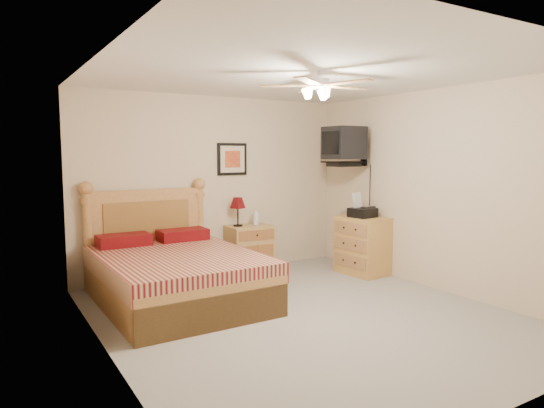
# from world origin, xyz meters

# --- Properties ---
(floor) EXTENTS (4.50, 4.50, 0.00)m
(floor) POSITION_xyz_m (0.00, 0.00, 0.00)
(floor) COLOR gray
(floor) RESTS_ON ground
(ceiling) EXTENTS (4.00, 4.50, 0.04)m
(ceiling) POSITION_xyz_m (0.00, 0.00, 2.50)
(ceiling) COLOR white
(ceiling) RESTS_ON ground
(wall_back) EXTENTS (4.00, 0.04, 2.50)m
(wall_back) POSITION_xyz_m (0.00, 2.25, 1.25)
(wall_back) COLOR beige
(wall_back) RESTS_ON ground
(wall_front) EXTENTS (4.00, 0.04, 2.50)m
(wall_front) POSITION_xyz_m (0.00, -2.25, 1.25)
(wall_front) COLOR beige
(wall_front) RESTS_ON ground
(wall_left) EXTENTS (0.04, 4.50, 2.50)m
(wall_left) POSITION_xyz_m (-2.00, 0.00, 1.25)
(wall_left) COLOR beige
(wall_left) RESTS_ON ground
(wall_right) EXTENTS (0.04, 4.50, 2.50)m
(wall_right) POSITION_xyz_m (2.00, 0.00, 1.25)
(wall_right) COLOR beige
(wall_right) RESTS_ON ground
(bed) EXTENTS (1.65, 2.14, 1.37)m
(bed) POSITION_xyz_m (-0.99, 1.12, 0.69)
(bed) COLOR #A96D3E
(bed) RESTS_ON ground
(nightstand) EXTENTS (0.63, 0.48, 0.67)m
(nightstand) POSITION_xyz_m (0.42, 2.00, 0.33)
(nightstand) COLOR #AC8548
(nightstand) RESTS_ON ground
(table_lamp) EXTENTS (0.29, 0.29, 0.41)m
(table_lamp) POSITION_xyz_m (0.27, 2.06, 0.87)
(table_lamp) COLOR #5B0B0F
(table_lamp) RESTS_ON nightstand
(lotion_bottle) EXTENTS (0.10, 0.10, 0.25)m
(lotion_bottle) POSITION_xyz_m (0.54, 2.01, 0.79)
(lotion_bottle) COLOR silver
(lotion_bottle) RESTS_ON nightstand
(framed_picture) EXTENTS (0.46, 0.04, 0.46)m
(framed_picture) POSITION_xyz_m (0.27, 2.23, 1.62)
(framed_picture) COLOR black
(framed_picture) RESTS_ON wall_back
(dresser) EXTENTS (0.53, 0.73, 0.81)m
(dresser) POSITION_xyz_m (1.73, 1.06, 0.41)
(dresser) COLOR #B27A35
(dresser) RESTS_ON ground
(fax_machine) EXTENTS (0.36, 0.38, 0.34)m
(fax_machine) POSITION_xyz_m (1.70, 1.03, 0.98)
(fax_machine) COLOR black
(fax_machine) RESTS_ON dresser
(magazine_lower) EXTENTS (0.31, 0.35, 0.03)m
(magazine_lower) POSITION_xyz_m (1.69, 1.33, 0.83)
(magazine_lower) COLOR #B3A28B
(magazine_lower) RESTS_ON dresser
(magazine_upper) EXTENTS (0.28, 0.31, 0.02)m
(magazine_upper) POSITION_xyz_m (1.70, 1.35, 0.85)
(magazine_upper) COLOR gray
(magazine_upper) RESTS_ON magazine_lower
(wall_tv) EXTENTS (0.56, 0.46, 0.58)m
(wall_tv) POSITION_xyz_m (1.75, 1.34, 1.81)
(wall_tv) COLOR black
(wall_tv) RESTS_ON wall_right
(ceiling_fan) EXTENTS (1.14, 1.14, 0.28)m
(ceiling_fan) POSITION_xyz_m (0.00, -0.20, 2.36)
(ceiling_fan) COLOR silver
(ceiling_fan) RESTS_ON ceiling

